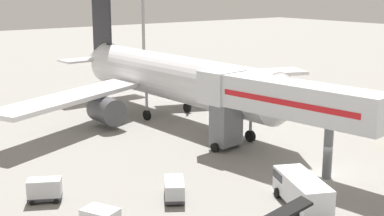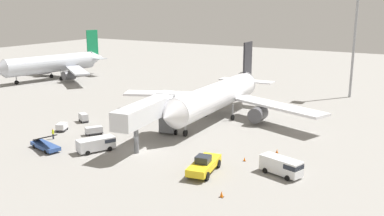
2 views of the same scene
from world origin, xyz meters
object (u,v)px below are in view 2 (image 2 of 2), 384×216
baggage_cart_mid_left (83,117)px  safety_cone_charlie (244,159)px  jet_bridge (152,111)px  ground_crew_worker_foreground (53,134)px  safety_cone_alpha (277,151)px  airplane_background (54,64)px  pushback_tug (204,165)px  baggage_cart_outer_left (62,127)px  service_van_near_center (282,166)px  airplane_at_gate (218,96)px  belt_loader_truck (45,145)px  apron_light_mast (356,20)px  service_van_far_center (97,144)px  safety_cone_bravo (222,194)px  baggage_cart_mid_right (94,130)px

baggage_cart_mid_left → safety_cone_charlie: size_ratio=4.38×
jet_bridge → ground_crew_worker_foreground: (-14.89, -6.66, -4.26)m
safety_cone_alpha → airplane_background: airplane_background is taller
pushback_tug → baggage_cart_outer_left: 30.27m
pushback_tug → service_van_near_center: bearing=26.4°
airplane_at_gate → ground_crew_worker_foreground: airplane_at_gate is taller
belt_loader_truck → apron_light_mast: bearing=63.5°
baggage_cart_mid_left → safety_cone_alpha: (36.41, 2.15, -0.59)m
jet_bridge → service_van_far_center: jet_bridge is taller
jet_bridge → safety_cone_bravo: 22.21m
airplane_at_gate → belt_loader_truck: size_ratio=6.78×
belt_loader_truck → ground_crew_worker_foreground: 5.17m
ground_crew_worker_foreground → safety_cone_charlie: 31.20m
airplane_at_gate → apron_light_mast: 39.42m
pushback_tug → safety_cone_charlie: pushback_tug is taller
airplane_at_gate → safety_cone_charlie: airplane_at_gate is taller
belt_loader_truck → apron_light_mast: size_ratio=0.24×
service_van_far_center → safety_cone_bravo: service_van_far_center is taller
safety_cone_alpha → safety_cone_bravo: (-0.08, -17.43, 0.08)m
pushback_tug → safety_cone_bravo: 7.52m
ground_crew_worker_foreground → apron_light_mast: bearing=59.6°
safety_cone_charlie → baggage_cart_mid_left: bearing=174.3°
jet_bridge → safety_cone_charlie: bearing=0.1°
pushback_tug → baggage_cart_mid_right: size_ratio=2.44×
airplane_at_gate → pushback_tug: bearing=-66.1°
baggage_cart_mid_left → apron_light_mast: bearing=52.0°
airplane_at_gate → safety_cone_charlie: 22.85m
ground_crew_worker_foreground → safety_cone_charlie: bearing=12.4°
safety_cone_alpha → apron_light_mast: apron_light_mast is taller
ground_crew_worker_foreground → airplane_background: bearing=137.7°
belt_loader_truck → safety_cone_alpha: bearing=28.6°
airplane_at_gate → pushback_tug: airplane_at_gate is taller
belt_loader_truck → safety_cone_charlie: belt_loader_truck is taller
baggage_cart_mid_right → airplane_background: bearing=144.1°
baggage_cart_outer_left → safety_cone_bravo: 36.48m
service_van_far_center → baggage_cart_mid_right: size_ratio=1.93×
baggage_cart_outer_left → safety_cone_alpha: baggage_cart_outer_left is taller
pushback_tug → service_van_near_center: pushback_tug is taller
pushback_tug → belt_loader_truck: 25.10m
belt_loader_truck → ground_crew_worker_foreground: bearing=125.8°
airplane_at_gate → baggage_cart_mid_left: size_ratio=16.30×
ground_crew_worker_foreground → airplane_at_gate: bearing=55.5°
belt_loader_truck → service_van_near_center: belt_loader_truck is taller
baggage_cart_mid_right → safety_cone_charlie: baggage_cart_mid_right is taller
baggage_cart_mid_right → safety_cone_alpha: size_ratio=5.25×
airplane_at_gate → airplane_background: 61.68m
pushback_tug → service_van_far_center: (-17.69, -0.75, 0.04)m
ground_crew_worker_foreground → airplane_background: (-43.06, 39.15, 3.52)m
airplane_at_gate → baggage_cart_mid_right: airplane_at_gate is taller
airplane_background → apron_light_mast: size_ratio=1.41×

